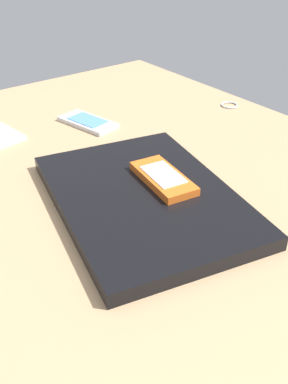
% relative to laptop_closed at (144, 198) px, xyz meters
% --- Properties ---
extents(desk_surface, '(1.20, 0.80, 0.03)m').
position_rel_laptop_closed_xyz_m(desk_surface, '(-0.04, -0.01, -0.02)').
color(desk_surface, tan).
rests_on(desk_surface, ground).
extents(laptop_closed, '(0.36, 0.29, 0.02)m').
position_rel_laptop_closed_xyz_m(laptop_closed, '(0.00, 0.00, 0.00)').
color(laptop_closed, black).
rests_on(laptop_closed, desk_surface).
extents(cell_phone_on_laptop, '(0.12, 0.07, 0.01)m').
position_rel_laptop_closed_xyz_m(cell_phone_on_laptop, '(0.01, -0.04, 0.02)').
color(cell_phone_on_laptop, orange).
rests_on(cell_phone_on_laptop, laptop_closed).
extents(cell_phone_on_desk, '(0.12, 0.08, 0.01)m').
position_rel_laptop_closed_xyz_m(cell_phone_on_desk, '(0.28, -0.08, -0.01)').
color(cell_phone_on_desk, silver).
rests_on(cell_phone_on_desk, desk_surface).
extents(key_ring, '(0.03, 0.03, 0.00)m').
position_rel_laptop_closed_xyz_m(key_ring, '(0.18, -0.36, -0.01)').
color(key_ring, silver).
rests_on(key_ring, desk_surface).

